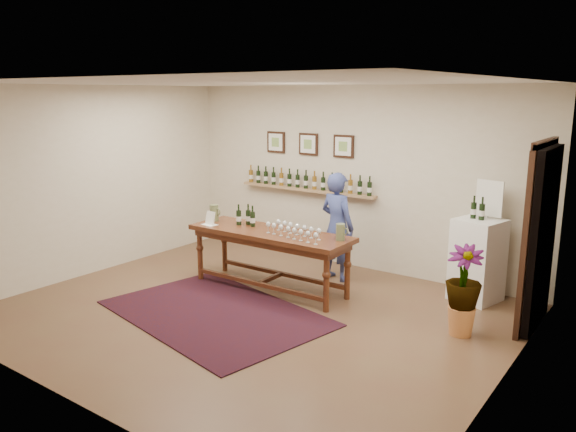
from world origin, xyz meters
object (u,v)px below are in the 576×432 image
Objects in this scene: display_pedestal at (477,260)px; potted_plant at (463,291)px; tasting_table at (270,240)px; person at (337,226)px.

display_pedestal reaches higher than potted_plant.
person reaches higher than tasting_table.
display_pedestal is 1.22m from potted_plant.
tasting_table is 2.68m from potted_plant.
tasting_table is 1.50× the size of person.
display_pedestal is 1.98m from person.
tasting_table is at bearing 72.03° from person.
person is at bearing 158.06° from potted_plant.
potted_plant is (2.67, 0.06, -0.19)m from tasting_table.
display_pedestal is at bearing -159.06° from person.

